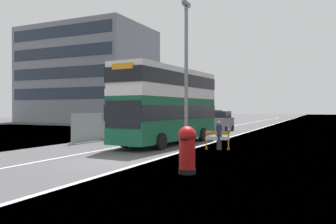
% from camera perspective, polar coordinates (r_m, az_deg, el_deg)
% --- Properties ---
extents(ground, '(140.00, 280.00, 0.10)m').
position_cam_1_polar(ground, '(15.50, -7.96, -8.53)').
color(ground, '#424244').
extents(double_decker_bus, '(3.41, 10.57, 5.09)m').
position_cam_1_polar(double_decker_bus, '(23.17, 0.08, 1.32)').
color(double_decker_bus, '#145638').
rests_on(double_decker_bus, ground).
extents(lamppost_foreground, '(0.29, 0.70, 7.73)m').
position_cam_1_polar(lamppost_foreground, '(17.13, 3.06, 4.71)').
color(lamppost_foreground, gray).
rests_on(lamppost_foreground, ground).
extents(red_pillar_postbox, '(0.67, 0.67, 1.76)m').
position_cam_1_polar(red_pillar_postbox, '(12.64, 3.22, -5.96)').
color(red_pillar_postbox, black).
rests_on(red_pillar_postbox, ground).
extents(roadworks_barrier, '(1.47, 0.75, 1.10)m').
position_cam_1_polar(roadworks_barrier, '(20.07, 8.27, -4.41)').
color(roadworks_barrier, orange).
rests_on(roadworks_barrier, ground).
extents(construction_site_fence, '(0.44, 20.60, 2.12)m').
position_cam_1_polar(construction_site_fence, '(31.91, -3.78, -1.91)').
color(construction_site_fence, '#A8AAAD').
rests_on(construction_site_fence, ground).
extents(car_oncoming_near, '(2.03, 4.26, 2.13)m').
position_cam_1_polar(car_oncoming_near, '(36.51, 8.81, -1.63)').
color(car_oncoming_near, slate).
rests_on(car_oncoming_near, ground).
extents(car_receding_mid, '(2.07, 3.91, 2.21)m').
position_cam_1_polar(car_receding_mid, '(44.43, 7.67, -1.19)').
color(car_receding_mid, black).
rests_on(car_receding_mid, ground).
extents(bare_tree_far_verge_near, '(2.63, 2.13, 4.83)m').
position_cam_1_polar(bare_tree_far_verge_near, '(58.11, 3.86, 0.45)').
color(bare_tree_far_verge_near, '#4C3D2D').
rests_on(bare_tree_far_verge_near, ground).
extents(bare_tree_far_verge_mid, '(1.96, 2.89, 5.23)m').
position_cam_1_polar(bare_tree_far_verge_mid, '(60.31, 6.17, 0.76)').
color(bare_tree_far_verge_mid, '#4C3D2D').
rests_on(bare_tree_far_verge_mid, ground).
extents(bare_tree_far_verge_far, '(2.35, 2.78, 4.02)m').
position_cam_1_polar(bare_tree_far_verge_far, '(59.04, 3.48, 0.26)').
color(bare_tree_far_verge_far, '#4C3D2D').
rests_on(bare_tree_far_verge_far, ground).
extents(pedestrian_at_kerb, '(0.34, 0.34, 1.67)m').
position_cam_1_polar(pedestrian_at_kerb, '(20.14, 8.54, -3.89)').
color(pedestrian_at_kerb, '#2D3342').
rests_on(pedestrian_at_kerb, ground).
extents(backdrop_office_block, '(21.98, 15.03, 16.87)m').
position_cam_1_polar(backdrop_office_block, '(64.62, -13.17, 5.92)').
color(backdrop_office_block, gray).
rests_on(backdrop_office_block, ground).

